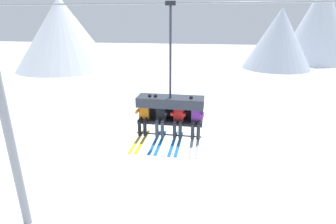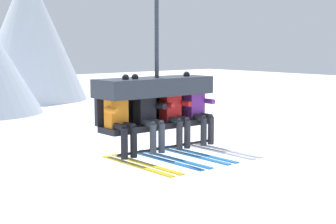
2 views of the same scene
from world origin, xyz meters
name	(u,v)px [view 1 (image 1 of 2)]	position (x,y,z in m)	size (l,w,h in m)	color
mountain_peak_west	(63,34)	(-26.73, 38.71, 6.55)	(18.07, 18.07, 13.10)	white
mountain_peak_central	(279,39)	(13.39, 45.49, 5.63)	(12.74, 12.74, 11.26)	silver
mountain_peak_east	(319,23)	(23.24, 54.59, 8.49)	(14.46, 14.46, 16.98)	silver
lift_tower_near	(6,124)	(-6.91, -0.02, 4.95)	(0.36, 1.88, 9.56)	gray
lift_cable	(220,3)	(1.19, -0.80, 9.28)	(18.21, 0.05, 0.05)	gray
chairlift_chair	(171,105)	(-0.16, -0.73, 6.32)	(2.09, 0.74, 3.92)	#232328
skier_orange	(144,115)	(-0.99, -0.94, 6.01)	(0.48, 1.70, 1.34)	orange
skier_black	(161,116)	(-0.44, -0.94, 6.01)	(0.48, 1.70, 1.34)	black
skier_red	(178,117)	(0.12, -0.95, 5.99)	(0.46, 1.70, 1.23)	red
skier_purple	(196,118)	(0.67, -0.94, 6.01)	(0.48, 1.70, 1.34)	purple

